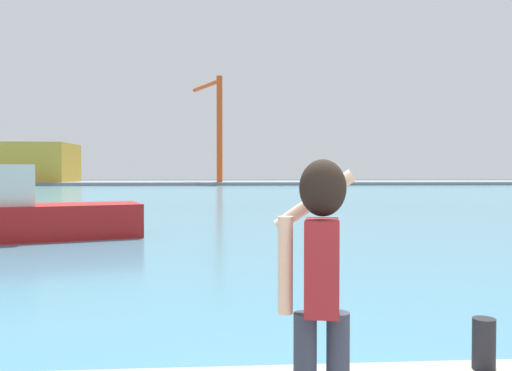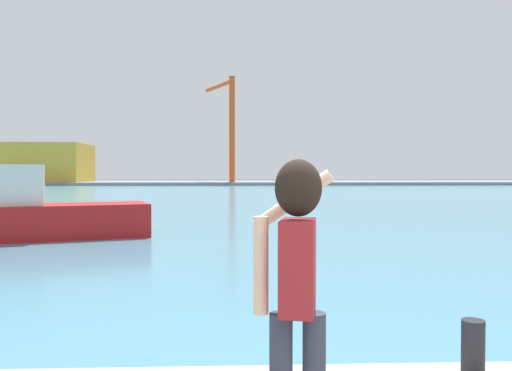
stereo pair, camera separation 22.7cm
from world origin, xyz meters
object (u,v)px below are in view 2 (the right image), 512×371
object	(u,v)px
person_photographer	(296,272)
port_crane	(229,118)
harbor_bollard	(473,346)
warehouse_left	(49,163)
boat_moored	(25,213)

from	to	relation	value
person_photographer	port_crane	bearing A→B (deg)	12.49
port_crane	harbor_bollard	bearing A→B (deg)	-88.03
harbor_bollard	port_crane	xyz separation A→B (m)	(-2.94, 85.26, 10.76)
person_photographer	harbor_bollard	bearing A→B (deg)	-43.29
person_photographer	warehouse_left	distance (m)	95.52
harbor_bollard	person_photographer	bearing A→B (deg)	-144.91
harbor_bollard	warehouse_left	bearing A→B (deg)	111.43
person_photographer	boat_moored	world-z (taller)	boat_moored
person_photographer	harbor_bollard	xyz separation A→B (m)	(1.62, 1.14, -0.85)
harbor_bollard	boat_moored	distance (m)	15.24
person_photographer	harbor_bollard	world-z (taller)	person_photographer
warehouse_left	port_crane	bearing A→B (deg)	-5.70
boat_moored	warehouse_left	xyz separation A→B (m)	(-26.07, 75.89, 3.01)
boat_moored	warehouse_left	bearing A→B (deg)	89.81
harbor_bollard	warehouse_left	world-z (taller)	warehouse_left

